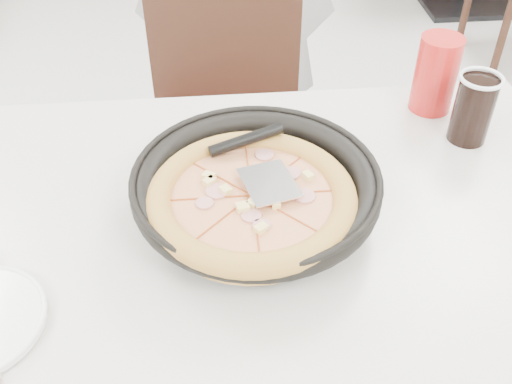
{
  "coord_description": "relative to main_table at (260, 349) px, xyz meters",
  "views": [
    {
      "loc": [
        0.23,
        -0.69,
        1.44
      ],
      "look_at": [
        0.29,
        0.05,
        0.8
      ],
      "focal_mm": 42.0,
      "sensor_mm": 36.0,
      "label": 1
    }
  ],
  "objects": [
    {
      "name": "cola_glass",
      "position": [
        0.43,
        0.19,
        0.44
      ],
      "size": [
        0.08,
        0.08,
        0.13
      ],
      "primitive_type": "cylinder",
      "rotation": [
        0.0,
        0.0,
        0.08
      ],
      "color": "black",
      "rests_on": "main_table"
    },
    {
      "name": "red_cup",
      "position": [
        0.39,
        0.31,
        0.45
      ],
      "size": [
        0.09,
        0.09,
        0.16
      ],
      "primitive_type": "cylinder",
      "rotation": [
        0.0,
        0.0,
        0.08
      ],
      "color": "red",
      "rests_on": "main_table"
    },
    {
      "name": "pizza_server",
      "position": [
        0.01,
        -0.02,
        0.47
      ],
      "size": [
        0.1,
        0.11,
        0.0
      ],
      "primitive_type": "cube",
      "rotation": [
        0.0,
        0.0,
        0.25
      ],
      "color": "silver",
      "rests_on": "pizza"
    },
    {
      "name": "pizza",
      "position": [
        -0.02,
        -0.03,
        0.44
      ],
      "size": [
        0.33,
        0.33,
        0.02
      ],
      "primitive_type": "cylinder",
      "rotation": [
        0.0,
        0.0,
        0.08
      ],
      "color": "#B3802D",
      "rests_on": "pizza_pan"
    },
    {
      "name": "pizza_pan",
      "position": [
        -0.01,
        0.01,
        0.42
      ],
      "size": [
        0.38,
        0.38,
        0.01
      ],
      "primitive_type": "cylinder",
      "rotation": [
        0.0,
        0.0,
        0.08
      ],
      "color": "black",
      "rests_on": "trivet"
    },
    {
      "name": "chair_far",
      "position": [
        -0.06,
        0.6,
        0.1
      ],
      "size": [
        0.49,
        0.49,
        0.95
      ],
      "primitive_type": null,
      "rotation": [
        0.0,
        0.0,
        2.95
      ],
      "color": "black",
      "rests_on": "floor"
    },
    {
      "name": "trivet",
      "position": [
        -0.01,
        -0.03,
        0.39
      ],
      "size": [
        0.14,
        0.14,
        0.04
      ],
      "primitive_type": "cylinder",
      "rotation": [
        0.0,
        0.0,
        0.08
      ],
      "color": "black",
      "rests_on": "main_table"
    },
    {
      "name": "main_table",
      "position": [
        0.0,
        0.0,
        0.0
      ],
      "size": [
        1.26,
        0.89,
        0.75
      ],
      "primitive_type": null,
      "rotation": [
        0.0,
        0.0,
        0.08
      ],
      "color": "silver",
      "rests_on": "floor"
    }
  ]
}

